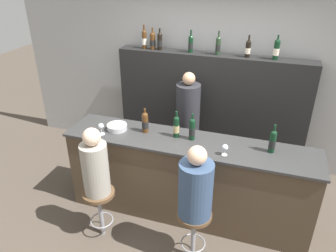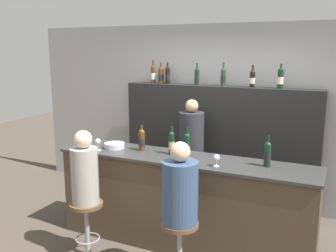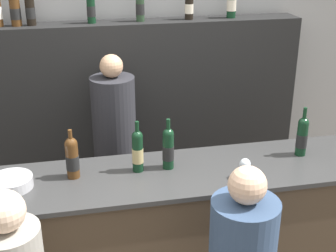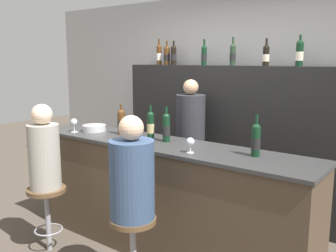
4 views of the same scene
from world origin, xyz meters
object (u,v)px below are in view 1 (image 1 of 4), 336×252
wine_glass_0 (101,127)px  guest_seated_left (95,166)px  wine_bottle_backbar_3 (191,44)px  wine_bottle_backbar_4 (218,45)px  wine_bottle_counter_2 (192,129)px  wine_bottle_counter_0 (145,122)px  bar_stool_right (194,223)px  guest_seated_right (196,187)px  wine_bottle_counter_3 (273,141)px  wine_bottle_backbar_0 (144,39)px  wine_bottle_counter_1 (176,126)px  wine_glass_1 (225,148)px  bar_stool_left (99,201)px  wine_bottle_backbar_5 (248,48)px  wine_bottle_backbar_1 (153,41)px  bartender (187,130)px  wine_bottle_backbar_6 (276,49)px  metal_bowl (117,127)px  wine_bottle_backbar_2 (160,41)px

wine_glass_0 → guest_seated_left: guest_seated_left is taller
wine_bottle_backbar_3 → wine_bottle_backbar_4: (0.39, 0.00, 0.00)m
wine_bottle_counter_2 → wine_glass_0: size_ratio=2.27×
wine_bottle_counter_0 → bar_stool_right: (0.81, -0.72, -0.70)m
wine_bottle_counter_0 → guest_seated_right: guest_seated_right is taller
wine_bottle_counter_3 → guest_seated_left: size_ratio=0.42×
wine_bottle_backbar_0 → wine_bottle_counter_3: bearing=-32.1°
wine_bottle_counter_0 → wine_bottle_counter_1: wine_bottle_counter_1 is taller
wine_glass_1 → bar_stool_left: wine_glass_1 is taller
wine_bottle_backbar_3 → bar_stool_right: (0.59, -1.94, -1.38)m
wine_bottle_counter_1 → wine_bottle_backbar_4: wine_bottle_backbar_4 is taller
wine_bottle_backbar_5 → wine_glass_0: size_ratio=2.05×
bar_stool_left → wine_bottle_backbar_1: bearing=91.6°
wine_bottle_backbar_0 → guest_seated_left: (0.18, -1.94, -0.91)m
wine_bottle_counter_2 → guest_seated_right: 0.79m
wine_bottle_backbar_0 → wine_bottle_backbar_1: bearing=-0.0°
wine_bottle_counter_1 → bartender: size_ratio=0.20×
wine_bottle_backbar_4 → wine_glass_0: 1.93m
wine_bottle_backbar_6 → wine_bottle_backbar_3: bearing=-180.0°
wine_bottle_counter_2 → wine_bottle_backbar_6: (0.79, 1.22, 0.68)m
wine_bottle_counter_0 → wine_bottle_counter_2: wine_bottle_counter_2 is taller
wine_bottle_counter_2 → wine_bottle_backbar_4: bearing=88.7°
wine_bottle_counter_2 → wine_bottle_backbar_0: size_ratio=0.96×
bartender → wine_bottle_backbar_3: bearing=103.0°
wine_bottle_counter_3 → guest_seated_left: (-1.76, -0.72, -0.22)m
guest_seated_right → bartender: 1.60m
wine_bottle_counter_2 → wine_bottle_backbar_0: wine_bottle_backbar_0 is taller
wine_bottle_backbar_5 → bar_stool_right: (-0.20, -1.94, -1.38)m
wine_glass_0 → bartender: 1.35m
bartender → wine_glass_0: bearing=-128.3°
wine_bottle_backbar_0 → wine_bottle_backbar_1: size_ratio=1.10×
wine_bottle_backbar_6 → guest_seated_right: size_ratio=0.40×
bartender → wine_bottle_counter_0: bearing=-112.2°
metal_bowl → bar_stool_left: bearing=-84.8°
wine_bottle_backbar_3 → wine_bottle_counter_3: bearing=-44.4°
wine_bottle_counter_2 → wine_glass_1: 0.47m
wine_bottle_counter_0 → wine_bottle_backbar_1: size_ratio=1.01×
wine_bottle_backbar_0 → wine_glass_0: (0.00, -1.44, -0.72)m
bar_stool_left → bar_stool_right: size_ratio=1.00×
wine_bottle_counter_3 → bar_stool_right: 1.21m
wine_bottle_backbar_5 → bar_stool_right: 2.39m
wine_bottle_counter_0 → wine_bottle_backbar_3: size_ratio=1.00×
wine_bottle_counter_0 → wine_glass_0: 0.52m
wine_bottle_counter_3 → guest_seated_right: 1.00m
wine_bottle_backbar_4 → bar_stool_left: 2.55m
wine_bottle_counter_1 → guest_seated_left: size_ratio=0.41×
wine_bottle_counter_1 → wine_bottle_backbar_5: size_ratio=1.11×
wine_bottle_backbar_0 → bar_stool_right: wine_bottle_backbar_0 is taller
wine_bottle_backbar_0 → guest_seated_right: (1.28, -1.94, -0.92)m
wine_bottle_backbar_2 → wine_bottle_counter_3: bearing=-35.6°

